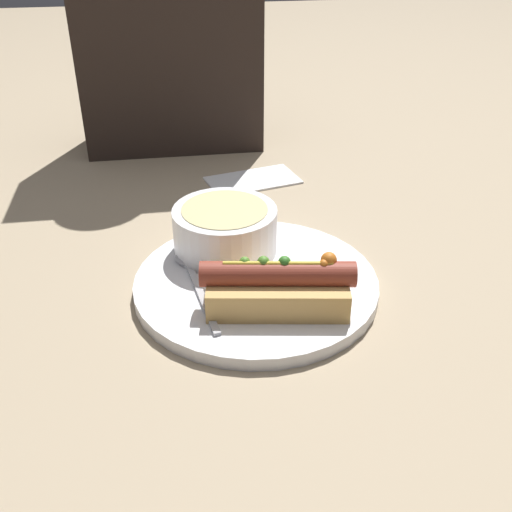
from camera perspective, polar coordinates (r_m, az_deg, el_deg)
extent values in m
plane|color=tan|center=(0.68, 0.00, -3.18)|extent=(4.00, 4.00, 0.00)
cylinder|color=white|center=(0.67, 0.00, -2.66)|extent=(0.27, 0.27, 0.01)
cube|color=tan|center=(0.62, 2.04, -3.54)|extent=(0.15, 0.09, 0.03)
cylinder|color=brown|center=(0.60, 2.08, -1.74)|extent=(0.16, 0.05, 0.03)
sphere|color=orange|center=(0.60, 6.48, -0.77)|extent=(0.01, 0.01, 0.01)
sphere|color=#518C2D|center=(0.60, -1.08, -0.57)|extent=(0.01, 0.01, 0.01)
sphere|color=orange|center=(0.61, 6.94, -0.38)|extent=(0.02, 0.02, 0.02)
sphere|color=#387A28|center=(0.60, 2.73, -0.59)|extent=(0.01, 0.01, 0.01)
sphere|color=#518C2D|center=(0.60, 1.10, -0.54)|extent=(0.01, 0.01, 0.01)
cylinder|color=gold|center=(0.60, 2.10, -0.73)|extent=(0.11, 0.02, 0.01)
cylinder|color=white|center=(0.71, -2.95, 2.50)|extent=(0.12, 0.12, 0.05)
cylinder|color=#D1C184|center=(0.70, -3.00, 4.01)|extent=(0.10, 0.10, 0.01)
cube|color=#B7B7BC|center=(0.64, -5.13, -4.01)|extent=(0.03, 0.13, 0.00)
ellipsoid|color=#B7B7BC|center=(0.70, -6.65, -0.16)|extent=(0.03, 0.04, 0.01)
cube|color=white|center=(0.93, -0.31, 7.32)|extent=(0.15, 0.11, 0.01)
cube|color=#2D231E|center=(1.04, -8.35, 20.24)|extent=(0.29, 0.13, 0.37)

